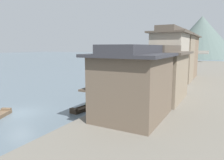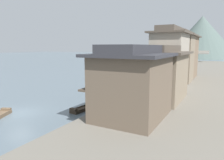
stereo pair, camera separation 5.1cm
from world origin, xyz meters
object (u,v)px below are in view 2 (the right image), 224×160
object	(u,v)px
mooring_post_dock_mid	(136,89)
boat_moored_second	(125,72)
house_waterfront_second	(158,73)
house_waterfront_tall	(170,58)
boat_upstream_distant	(149,83)
boat_moored_nearest	(178,69)
stone_bridge	(178,55)
boat_moored_far	(171,73)
mooring_post_dock_near	(100,105)
boat_moored_third	(121,96)
house_waterfront_narrow	(179,57)
boat_midriver_upstream	(89,106)
boat_midriver_drifting	(149,73)
mooring_post_dock_far	(153,81)
house_waterfront_nearest	(133,83)
house_waterfront_far	(185,55)

from	to	relation	value
mooring_post_dock_mid	boat_moored_second	bearing A→B (deg)	117.89
house_waterfront_second	house_waterfront_tall	world-z (taller)	house_waterfront_tall
boat_upstream_distant	mooring_post_dock_mid	size ratio (longest dim) A/B	5.91
boat_moored_nearest	stone_bridge	xyz separation A→B (m)	(-6.07, 29.31, 3.09)
boat_moored_far	mooring_post_dock_near	bearing A→B (deg)	-87.36
boat_moored_third	mooring_post_dock_mid	size ratio (longest dim) A/B	4.74
house_waterfront_narrow	mooring_post_dock_mid	world-z (taller)	house_waterfront_narrow
boat_moored_nearest	boat_midriver_upstream	size ratio (longest dim) A/B	0.96
boat_midriver_upstream	house_waterfront_tall	distance (m)	14.55
boat_moored_nearest	house_waterfront_narrow	bearing A→B (deg)	-78.99
boat_moored_far	mooring_post_dock_near	xyz separation A→B (m)	(1.72, -37.28, 0.99)
boat_midriver_drifting	mooring_post_dock_near	bearing A→B (deg)	-79.06
boat_moored_third	stone_bridge	size ratio (longest dim) A/B	0.19
boat_moored_third	boat_midriver_upstream	xyz separation A→B (m)	(-0.98, -5.83, 0.05)
boat_midriver_drifting	mooring_post_dock_mid	size ratio (longest dim) A/B	5.36
house_waterfront_tall	boat_moored_far	bearing A→B (deg)	101.74
boat_moored_second	boat_moored_third	size ratio (longest dim) A/B	1.16
mooring_post_dock_mid	mooring_post_dock_far	xyz separation A→B (m)	(0.00, 7.30, -0.04)
boat_midriver_drifting	mooring_post_dock_far	bearing A→B (deg)	-69.45
stone_bridge	house_waterfront_tall	bearing A→B (deg)	-79.88
boat_upstream_distant	house_waterfront_narrow	distance (m)	7.00
house_waterfront_narrow	mooring_post_dock_mid	bearing A→B (deg)	-104.30
boat_midriver_drifting	house_waterfront_tall	world-z (taller)	house_waterfront_tall
house_waterfront_nearest	mooring_post_dock_mid	bearing A→B (deg)	110.30
boat_moored_third	house_waterfront_narrow	world-z (taller)	house_waterfront_narrow
house_waterfront_nearest	house_waterfront_far	xyz separation A→B (m)	(-0.46, 27.74, 1.31)
mooring_post_dock_near	mooring_post_dock_mid	size ratio (longest dim) A/B	0.96
boat_moored_far	mooring_post_dock_mid	bearing A→B (deg)	-86.53
boat_moored_third	boat_upstream_distant	world-z (taller)	boat_moored_third
boat_moored_nearest	house_waterfront_second	size ratio (longest dim) A/B	0.62
boat_moored_nearest	mooring_post_dock_near	bearing A→B (deg)	-87.87
boat_moored_nearest	mooring_post_dock_near	size ratio (longest dim) A/B	5.48
boat_moored_far	house_waterfront_narrow	world-z (taller)	house_waterfront_narrow
boat_moored_second	boat_moored_third	xyz separation A→B (m)	(11.32, -25.62, 0.07)
boat_upstream_distant	house_waterfront_nearest	bearing A→B (deg)	-75.55
house_waterfront_nearest	house_waterfront_second	size ratio (longest dim) A/B	0.93
house_waterfront_nearest	house_waterfront_far	world-z (taller)	house_waterfront_far
house_waterfront_second	stone_bridge	bearing A→B (deg)	99.47
mooring_post_dock_far	stone_bridge	size ratio (longest dim) A/B	0.04
boat_moored_second	mooring_post_dock_mid	size ratio (longest dim) A/B	5.51
house_waterfront_nearest	mooring_post_dock_far	distance (m)	17.25
boat_upstream_distant	house_waterfront_narrow	bearing A→B (deg)	6.15
mooring_post_dock_near	house_waterfront_far	bearing A→B (deg)	83.69
boat_midriver_drifting	boat_midriver_upstream	size ratio (longest dim) A/B	0.98
house_waterfront_second	mooring_post_dock_near	distance (m)	8.17
boat_moored_second	boat_midriver_upstream	distance (m)	33.10
boat_moored_nearest	mooring_post_dock_mid	bearing A→B (deg)	-87.35
boat_upstream_distant	mooring_post_dock_mid	distance (m)	11.75
boat_upstream_distant	house_waterfront_narrow	xyz separation A→B (m)	(5.00, 0.54, 4.86)
boat_moored_second	house_waterfront_tall	distance (m)	25.14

